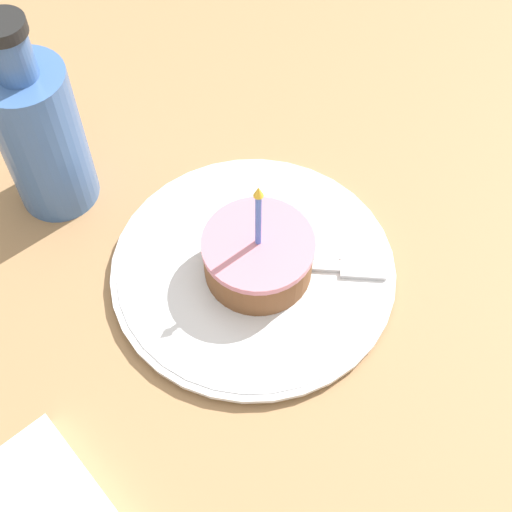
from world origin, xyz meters
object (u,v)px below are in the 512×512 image
Objects in this scene: fork at (315,265)px; bottle at (40,134)px; plate at (256,272)px; cake_slice at (258,256)px.

bottle is at bearing -62.24° from fork.
fork is at bearing 142.21° from plate.
bottle is at bearing -68.05° from plate.
plate is 1.26× the size of bottle.
cake_slice is at bearing -37.62° from fork.
cake_slice reaches higher than plate.
cake_slice is at bearing 112.16° from bottle.
cake_slice is 0.57× the size of bottle.
bottle is at bearing -67.84° from cake_slice.
plate is at bearing 111.95° from bottle.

